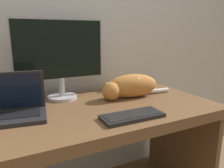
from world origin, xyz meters
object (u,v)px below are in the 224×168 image
(laptop, at_px, (12,109))
(cat, at_px, (130,86))
(external_keyboard, at_px, (132,116))
(monitor, at_px, (60,56))

(laptop, xyz_separation_m, cat, (0.72, 0.04, 0.03))
(cat, bearing_deg, laptop, -170.77)
(external_keyboard, distance_m, cat, 0.37)
(external_keyboard, relative_size, cat, 0.63)
(laptop, bearing_deg, cat, 11.92)
(monitor, distance_m, cat, 0.49)
(monitor, bearing_deg, external_keyboard, -64.99)
(monitor, xyz_separation_m, laptop, (-0.31, -0.22, -0.23))
(monitor, relative_size, cat, 1.10)
(monitor, relative_size, laptop, 1.60)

